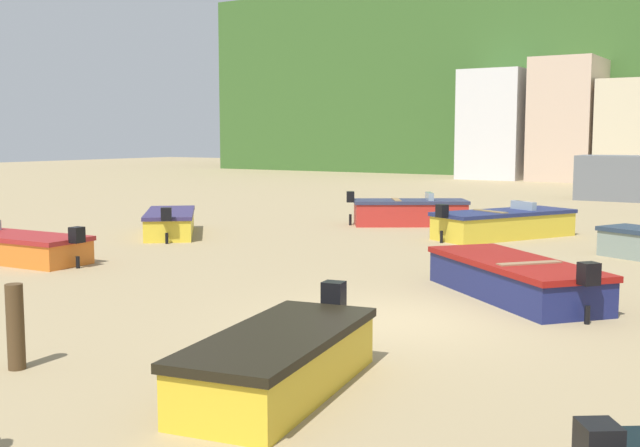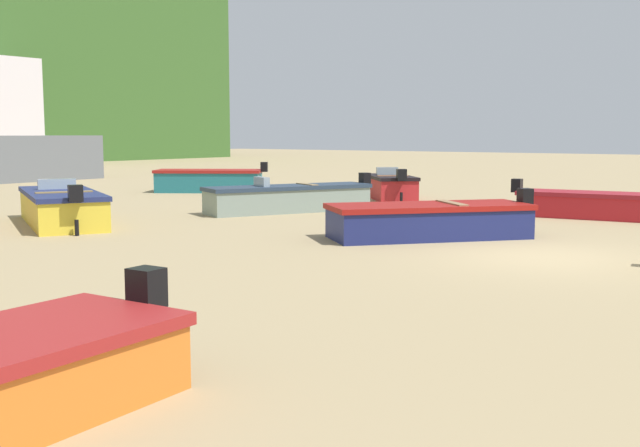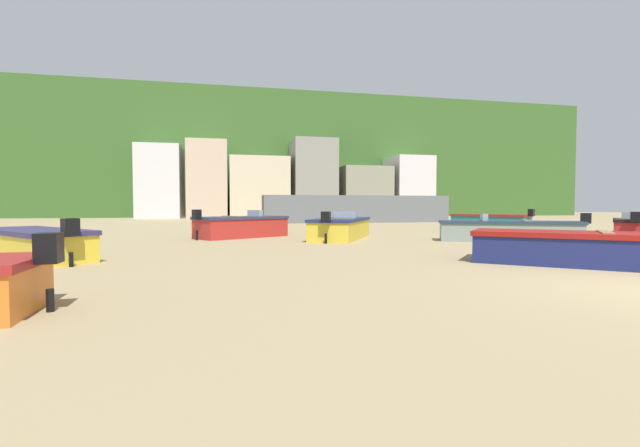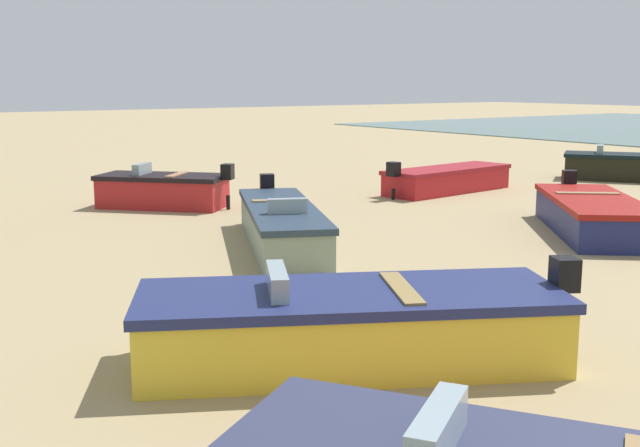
% 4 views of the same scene
% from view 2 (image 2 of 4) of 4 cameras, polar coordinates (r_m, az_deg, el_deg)
% --- Properties ---
extents(ground_plane, '(160.00, 160.00, 0.00)m').
position_cam_2_polar(ground_plane, '(15.36, 16.70, -2.48)').
color(ground_plane, tan).
extents(boat_yellow_1, '(3.85, 5.17, 1.21)m').
position_cam_2_polar(boat_yellow_1, '(21.25, -18.88, 1.17)').
color(boat_yellow_1, gold).
rests_on(boat_yellow_1, ground).
extents(boat_navy_2, '(4.62, 4.28, 1.11)m').
position_cam_2_polar(boat_navy_2, '(17.63, 8.24, 0.22)').
color(boat_navy_2, navy).
rests_on(boat_navy_2, ground).
extents(boat_red_5, '(1.89, 4.80, 1.06)m').
position_cam_2_polar(boat_red_5, '(22.97, 20.22, 1.31)').
color(boat_red_5, red).
rests_on(boat_red_5, ground).
extents(boat_teal_6, '(3.78, 4.53, 1.25)m').
position_cam_2_polar(boat_teal_6, '(31.76, -8.33, 3.21)').
color(boat_teal_6, '#206974').
rests_on(boat_teal_6, ground).
extents(boat_red_7, '(3.41, 3.33, 1.19)m').
position_cam_2_polar(boat_red_7, '(28.21, 5.31, 2.78)').
color(boat_red_7, '#B12024').
rests_on(boat_red_7, ground).
extents(boat_grey_8, '(5.36, 3.44, 1.14)m').
position_cam_2_polar(boat_grey_8, '(23.36, -2.35, 1.92)').
color(boat_grey_8, gray).
rests_on(boat_grey_8, ground).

